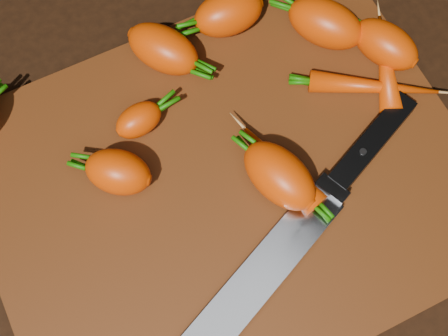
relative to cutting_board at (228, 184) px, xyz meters
name	(u,v)px	position (x,y,z in m)	size (l,w,h in m)	color
ground	(228,188)	(0.00, 0.00, -0.01)	(2.00, 2.00, 0.01)	black
cutting_board	(228,184)	(0.00, 0.00, 0.00)	(0.50, 0.40, 0.01)	#53250B
carrot_1	(118,172)	(-0.10, 0.05, 0.03)	(0.07, 0.05, 0.05)	#C43804
carrot_2	(163,49)	(0.00, 0.16, 0.03)	(0.08, 0.05, 0.05)	#C43804
carrot_3	(280,176)	(0.04, -0.02, 0.03)	(0.09, 0.05, 0.05)	#C43804
carrot_4	(229,13)	(0.08, 0.17, 0.03)	(0.08, 0.05, 0.05)	#C43804
carrot_5	(139,120)	(-0.06, 0.10, 0.02)	(0.05, 0.03, 0.03)	#C43804
carrot_6	(385,44)	(0.22, 0.06, 0.03)	(0.08, 0.05, 0.05)	#C43804
carrot_7	(385,62)	(0.21, 0.05, 0.02)	(0.12, 0.02, 0.02)	#C43804
carrot_8	(374,86)	(0.19, 0.03, 0.02)	(0.14, 0.02, 0.02)	#C43804
carrot_9	(281,167)	(0.05, -0.01, 0.02)	(0.11, 0.03, 0.03)	#C43804
carrot_10	(325,23)	(0.17, 0.11, 0.03)	(0.09, 0.05, 0.05)	#C43804
knife	(273,261)	(0.00, -0.09, 0.01)	(0.34, 0.17, 0.02)	gray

